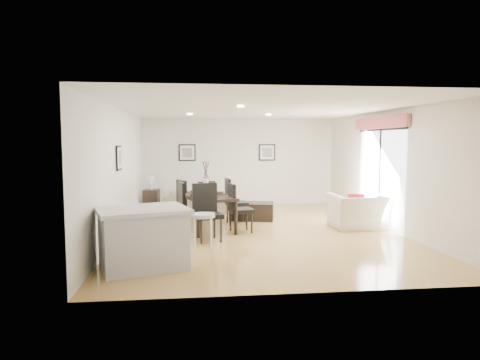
{
  "coord_description": "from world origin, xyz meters",
  "views": [
    {
      "loc": [
        -1.44,
        -9.35,
        2.0
      ],
      "look_at": [
        -0.36,
        0.4,
        1.11
      ],
      "focal_mm": 32.0,
      "sensor_mm": 36.0,
      "label": 1
    }
  ],
  "objects": [
    {
      "name": "ceiling",
      "position": [
        0.0,
        0.0,
        2.7
      ],
      "size": [
        6.0,
        8.0,
        0.02
      ],
      "primitive_type": "cube",
      "color": "white",
      "rests_on": "wall_back"
    },
    {
      "name": "wall_left",
      "position": [
        -3.0,
        0.0,
        1.35
      ],
      "size": [
        0.04,
        8.0,
        2.7
      ],
      "primitive_type": "cube",
      "color": "silver",
      "rests_on": "ground"
    },
    {
      "name": "framed_print_left_wall",
      "position": [
        -2.97,
        -0.2,
        1.65
      ],
      "size": [
        0.04,
        0.52,
        0.52
      ],
      "rotation": [
        0.0,
        0.0,
        1.57
      ],
      "color": "black",
      "rests_on": "wall_left"
    },
    {
      "name": "dining_chair_wnear",
      "position": [
        -1.8,
        -0.09,
        0.62
      ],
      "size": [
        0.6,
        0.6,
        1.11
      ],
      "rotation": [
        0.0,
        0.0,
        -1.33
      ],
      "color": "black",
      "rests_on": "ground"
    },
    {
      "name": "coffee_table",
      "position": [
        0.06,
        1.35,
        0.22
      ],
      "size": [
        1.21,
        0.88,
        0.44
      ],
      "primitive_type": "cube",
      "rotation": [
        0.0,
        0.0,
        -0.22
      ],
      "color": "black",
      "rests_on": "ground"
    },
    {
      "name": "bar_stool",
      "position": [
        -1.28,
        -2.6,
        0.73
      ],
      "size": [
        0.39,
        0.39,
        0.85
      ],
      "color": "silver",
      "rests_on": "ground"
    },
    {
      "name": "framed_print_back_right",
      "position": [
        0.9,
        3.97,
        1.65
      ],
      "size": [
        0.52,
        0.04,
        0.52
      ],
      "color": "black",
      "rests_on": "wall_back"
    },
    {
      "name": "armchair",
      "position": [
        2.34,
        0.01,
        0.39
      ],
      "size": [
        1.22,
        1.07,
        0.78
      ],
      "primitive_type": "imported",
      "rotation": [
        0.0,
        0.0,
        3.16
      ],
      "color": "white",
      "rests_on": "ground"
    },
    {
      "name": "wall_front",
      "position": [
        0.0,
        -4.0,
        1.35
      ],
      "size": [
        6.0,
        0.04,
        2.7
      ],
      "primitive_type": "cube",
      "color": "silver",
      "rests_on": "ground"
    },
    {
      "name": "wall_right",
      "position": [
        3.0,
        0.0,
        1.35
      ],
      "size": [
        0.04,
        8.0,
        2.7
      ],
      "primitive_type": "cube",
      "color": "silver",
      "rests_on": "ground"
    },
    {
      "name": "ground",
      "position": [
        0.0,
        0.0,
        0.0
      ],
      "size": [
        8.0,
        8.0,
        0.0
      ],
      "primitive_type": "plane",
      "color": "tan",
      "rests_on": "ground"
    },
    {
      "name": "dining_table",
      "position": [
        -1.14,
        0.36,
        0.71
      ],
      "size": [
        1.37,
        2.06,
        0.79
      ],
      "rotation": [
        0.0,
        0.0,
        0.24
      ],
      "color": "black",
      "rests_on": "ground"
    },
    {
      "name": "wall_back",
      "position": [
        0.0,
        4.0,
        1.35
      ],
      "size": [
        6.0,
        0.04,
        2.7
      ],
      "primitive_type": "cube",
      "color": "silver",
      "rests_on": "ground"
    },
    {
      "name": "framed_print_back_left",
      "position": [
        -1.6,
        3.97,
        1.65
      ],
      "size": [
        0.52,
        0.04,
        0.52
      ],
      "color": "black",
      "rests_on": "wall_back"
    },
    {
      "name": "dining_chair_enear",
      "position": [
        -0.48,
        -0.13,
        0.6
      ],
      "size": [
        0.55,
        0.55,
        1.07
      ],
      "rotation": [
        0.0,
        0.0,
        1.74
      ],
      "color": "black",
      "rests_on": "ground"
    },
    {
      "name": "courtyard_plant_b",
      "position": [
        5.59,
        1.02,
        0.31
      ],
      "size": [
        0.41,
        0.41,
        0.62
      ],
      "primitive_type": "imported",
      "rotation": [
        0.0,
        0.0,
        -0.19
      ],
      "color": "#3D5F28",
      "rests_on": "ground"
    },
    {
      "name": "vase",
      "position": [
        -1.14,
        0.36,
        1.08
      ],
      "size": [
        0.93,
        1.47,
        0.77
      ],
      "color": "white",
      "rests_on": "dining_table"
    },
    {
      "name": "table_lamp",
      "position": [
        -2.66,
        3.35,
        0.83
      ],
      "size": [
        0.19,
        0.19,
        0.37
      ],
      "color": "white",
      "rests_on": "side_table"
    },
    {
      "name": "cushion",
      "position": [
        2.23,
        -0.11,
        0.63
      ],
      "size": [
        0.37,
        0.15,
        0.36
      ],
      "primitive_type": "cube",
      "rotation": [
        0.0,
        0.0,
        3.04
      ],
      "color": "maroon",
      "rests_on": "armchair"
    },
    {
      "name": "dining_chair_foot",
      "position": [
        -1.12,
        1.53,
        0.55
      ],
      "size": [
        0.55,
        0.55,
        0.99
      ],
      "rotation": [
        0.0,
        0.0,
        3.44
      ],
      "color": "black",
      "rests_on": "ground"
    },
    {
      "name": "sliding_door",
      "position": [
        2.96,
        0.3,
        1.66
      ],
      "size": [
        0.12,
        2.7,
        2.57
      ],
      "color": "white",
      "rests_on": "wall_right"
    },
    {
      "name": "side_table",
      "position": [
        -2.66,
        3.35,
        0.29
      ],
      "size": [
        0.49,
        0.49,
        0.59
      ],
      "primitive_type": "cube",
      "rotation": [
        0.0,
        0.0,
        -0.12
      ],
      "color": "black",
      "rests_on": "ground"
    },
    {
      "name": "kitchen_island",
      "position": [
        -2.23,
        -2.6,
        0.48
      ],
      "size": [
        1.62,
        1.42,
        0.96
      ],
      "rotation": [
        0.0,
        0.0,
        0.31
      ],
      "color": "#BABABC",
      "rests_on": "ground"
    },
    {
      "name": "dining_chair_head",
      "position": [
        -1.17,
        -0.8,
        0.64
      ],
      "size": [
        0.64,
        0.64,
        1.15
      ],
      "rotation": [
        0.0,
        0.0,
        0.27
      ],
      "color": "black",
      "rests_on": "ground"
    },
    {
      "name": "sofa",
      "position": [
        -1.24,
        2.9,
        0.29
      ],
      "size": [
        2.14,
        1.42,
        0.58
      ],
      "primitive_type": "imported",
      "rotation": [
        0.0,
        0.0,
        2.79
      ],
      "color": "gray",
      "rests_on": "ground"
    },
    {
      "name": "dining_chair_wfar",
      "position": [
        -1.82,
        0.87,
        0.6
      ],
      "size": [
        0.64,
        0.64,
        1.07
      ],
      "rotation": [
        0.0,
        0.0,
        -1.12
      ],
      "color": "black",
      "rests_on": "ground"
    },
    {
      "name": "dining_chair_efar",
      "position": [
        -0.49,
        0.82,
        0.62
      ],
      "size": [
        0.54,
        0.54,
        1.11
      ],
      "rotation": [
        0.0,
        0.0,
        1.67
      ],
      "color": "black",
      "rests_on": "ground"
    }
  ]
}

